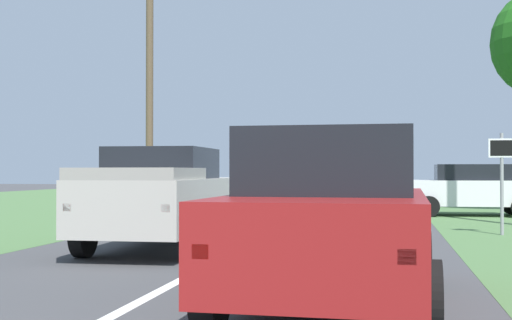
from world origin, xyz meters
TOP-DOWN VIEW (x-y plane):
  - ground_plane at (0.00, 10.25)m, footprint 120.00×120.00m
  - red_suv_near at (2.19, 5.50)m, footprint 2.32×4.90m
  - pickup_truck_lead at (-1.42, 10.50)m, footprint 2.27×5.55m
  - traffic_light at (-3.42, 19.44)m, footprint 6.40×0.40m
  - keep_moving_sign at (5.39, 14.60)m, footprint 0.60×0.09m
  - crossing_suv_far at (5.57, 21.80)m, footprint 4.61×2.12m

SIDE VIEW (x-z plane):
  - ground_plane at x=0.00m, z-range 0.00..0.00m
  - crossing_suv_far at x=5.57m, z-range 0.05..1.76m
  - pickup_truck_lead at x=-1.42m, z-range 0.04..1.97m
  - red_suv_near at x=2.19m, z-range 0.04..1.97m
  - keep_moving_sign at x=5.39m, z-range 0.34..2.71m
  - traffic_light at x=-3.42m, z-range 1.25..10.08m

